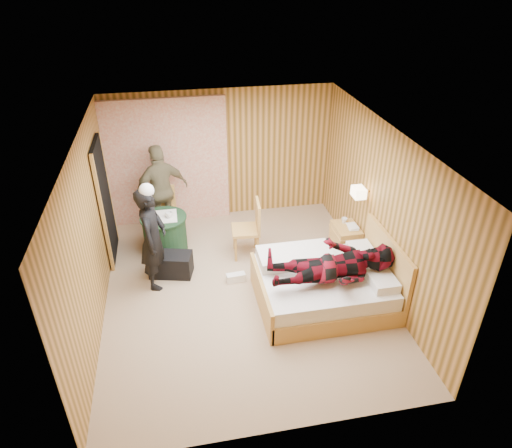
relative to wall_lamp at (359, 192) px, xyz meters
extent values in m
cube|color=tan|center=(-1.92, -0.45, -1.30)|extent=(4.20, 5.00, 0.01)
cube|color=silver|center=(-1.92, -0.45, 1.20)|extent=(4.20, 5.00, 0.01)
cube|color=tan|center=(-1.92, 2.05, -0.05)|extent=(4.20, 0.02, 2.50)
cube|color=tan|center=(-4.02, -0.45, -0.05)|extent=(0.02, 5.00, 2.50)
cube|color=tan|center=(0.18, -0.45, -0.05)|extent=(0.02, 5.00, 2.50)
cube|color=beige|center=(-2.92, 1.98, -0.10)|extent=(2.20, 0.08, 2.40)
cube|color=black|center=(-3.98, 0.95, -0.28)|extent=(0.06, 0.90, 2.05)
cylinder|color=gold|center=(0.08, 0.00, 0.00)|extent=(0.18, 0.04, 0.04)
cube|color=#FFE0B2|center=(0.00, 0.00, 0.00)|extent=(0.18, 0.24, 0.16)
cube|color=tan|center=(-0.82, -0.95, -1.16)|extent=(1.86, 1.49, 0.28)
cube|color=white|center=(-0.82, -0.95, -0.90)|extent=(1.80, 1.43, 0.23)
cube|color=tan|center=(-1.75, -0.95, -1.04)|extent=(0.06, 1.49, 0.52)
cube|color=tan|center=(0.14, -0.95, -0.79)|extent=(0.06, 1.49, 1.02)
cube|color=white|center=(-0.10, -1.31, -0.72)|extent=(0.35, 0.51, 0.13)
cube|color=white|center=(-0.10, -0.60, -0.72)|extent=(0.35, 0.51, 0.13)
cube|color=white|center=(-1.15, -0.54, -0.70)|extent=(1.12, 0.56, 0.17)
cube|color=tan|center=(-0.04, 0.20, -1.02)|extent=(0.40, 0.55, 0.55)
cube|color=tan|center=(-0.04, 0.20, -0.85)|extent=(0.42, 0.57, 0.03)
cylinder|color=#1D4025|center=(-3.08, 0.88, -0.97)|extent=(0.73, 0.73, 0.67)
cylinder|color=#1D4025|center=(-3.08, 0.88, -0.63)|extent=(0.79, 0.79, 0.03)
cube|color=white|center=(-3.08, 0.88, -0.61)|extent=(0.61, 0.61, 0.01)
cube|color=tan|center=(-3.08, 1.43, -0.85)|extent=(0.47, 0.47, 0.05)
cube|color=tan|center=(-3.06, 1.62, -0.60)|extent=(0.42, 0.09, 0.46)
cylinder|color=tan|center=(-3.27, 1.28, -1.08)|extent=(0.04, 0.04, 0.43)
cylinder|color=tan|center=(-2.89, 1.58, -1.08)|extent=(0.04, 0.04, 0.43)
cube|color=tan|center=(-1.73, 0.51, -0.81)|extent=(0.50, 0.50, 0.05)
cube|color=tan|center=(-1.52, 0.49, -0.53)|extent=(0.09, 0.46, 0.50)
cylinder|color=tan|center=(-1.90, 0.71, -1.06)|extent=(0.04, 0.04, 0.47)
cylinder|color=tan|center=(-1.56, 0.30, -1.06)|extent=(0.04, 0.04, 0.47)
cube|color=black|center=(-3.02, 0.17, -1.11)|extent=(0.74, 0.51, 0.38)
cube|color=white|center=(-2.82, 0.55, -1.25)|extent=(0.25, 0.12, 0.11)
cube|color=white|center=(-2.02, -0.21, -1.23)|extent=(0.31, 0.14, 0.13)
imported|color=black|center=(-3.23, -0.02, -0.46)|extent=(0.54, 0.69, 1.67)
imported|color=#746C4D|center=(-3.08, 1.54, -0.44)|extent=(1.09, 0.77, 1.72)
imported|color=maroon|center=(-0.77, -1.15, -0.36)|extent=(0.86, 0.67, 1.77)
imported|color=white|center=(-0.04, 0.15, -0.74)|extent=(0.20, 0.24, 0.02)
imported|color=white|center=(-0.04, 0.15, -0.72)|extent=(0.17, 0.23, 0.02)
imported|color=white|center=(-0.04, 0.33, -0.70)|extent=(0.13, 0.13, 0.09)
imported|color=white|center=(-2.98, 0.83, -0.55)|extent=(0.15, 0.15, 0.10)
camera|label=1|loc=(-2.80, -5.99, 3.24)|focal=32.00mm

